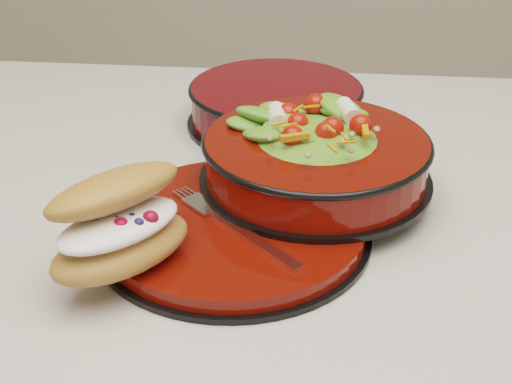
# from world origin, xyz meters

# --- Properties ---
(dinner_plate) EXTENTS (0.27, 0.27, 0.02)m
(dinner_plate) POSITION_xyz_m (0.17, -0.11, 0.91)
(dinner_plate) COLOR black
(dinner_plate) RESTS_ON island_counter
(salad_bowl) EXTENTS (0.24, 0.24, 0.10)m
(salad_bowl) POSITION_xyz_m (0.24, -0.02, 0.96)
(salad_bowl) COLOR black
(salad_bowl) RESTS_ON dinner_plate
(croissant) EXTENTS (0.14, 0.16, 0.08)m
(croissant) POSITION_xyz_m (0.08, -0.19, 0.96)
(croissant) COLOR #B87738
(croissant) RESTS_ON dinner_plate
(fork) EXTENTS (0.13, 0.12, 0.00)m
(fork) POSITION_xyz_m (0.17, -0.13, 0.92)
(fork) COLOR silver
(fork) RESTS_ON dinner_plate
(extra_bowl) EXTENTS (0.23, 0.23, 0.05)m
(extra_bowl) POSITION_xyz_m (0.19, 0.16, 0.93)
(extra_bowl) COLOR black
(extra_bowl) RESTS_ON island_counter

